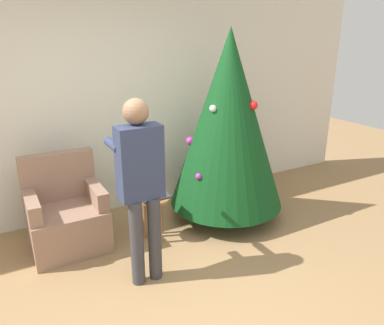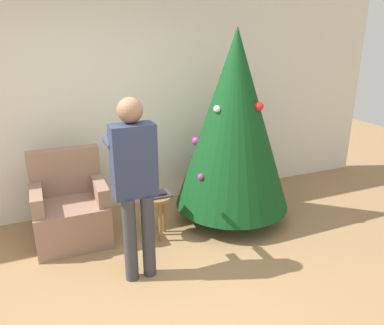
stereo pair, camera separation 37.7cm
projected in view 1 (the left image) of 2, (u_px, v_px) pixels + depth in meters
ground_plane at (181, 320)px, 2.98m from camera, size 14.00×14.00×0.00m
wall_back at (93, 106)px, 4.38m from camera, size 8.00×0.06×2.70m
christmas_tree at (228, 120)px, 4.27m from camera, size 1.34×1.34×2.23m
armchair at (66, 216)px, 3.93m from camera, size 0.75×0.69×0.98m
person_standing at (141, 178)px, 3.20m from camera, size 0.40×0.57×1.67m
side_stool at (155, 206)px, 4.05m from camera, size 0.33×0.33×0.49m
laptop at (154, 197)px, 4.01m from camera, size 0.32×0.20×0.02m
book at (154, 195)px, 4.00m from camera, size 0.20×0.13×0.02m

